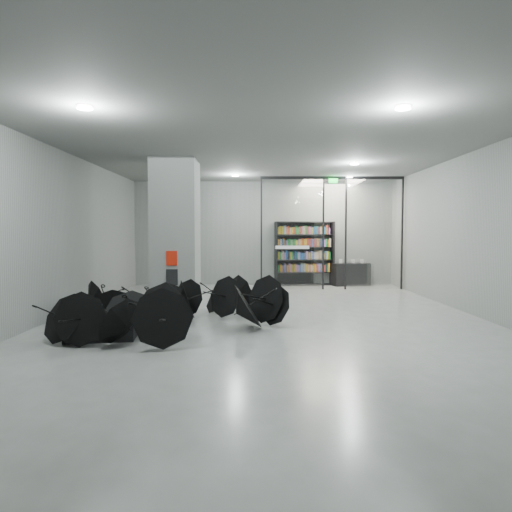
{
  "coord_description": "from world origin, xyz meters",
  "views": [
    {
      "loc": [
        -0.33,
        -9.94,
        2.0
      ],
      "look_at": [
        -0.3,
        1.5,
        1.4
      ],
      "focal_mm": 30.54,
      "sensor_mm": 36.0,
      "label": 1
    }
  ],
  "objects_px": {
    "bookshelf": "(304,253)",
    "umbrella_cluster": "(177,314)",
    "column": "(176,233)",
    "bench": "(101,329)",
    "shop_counter": "(350,274)"
  },
  "relations": [
    {
      "from": "bench",
      "to": "umbrella_cluster",
      "type": "xyz_separation_m",
      "value": [
        1.26,
        1.01,
        0.11
      ]
    },
    {
      "from": "column",
      "to": "shop_counter",
      "type": "relative_size",
      "value": 2.79
    },
    {
      "from": "shop_counter",
      "to": "umbrella_cluster",
      "type": "relative_size",
      "value": 0.26
    },
    {
      "from": "umbrella_cluster",
      "to": "shop_counter",
      "type": "bearing_deg",
      "value": 54.84
    },
    {
      "from": "bookshelf",
      "to": "umbrella_cluster",
      "type": "relative_size",
      "value": 0.45
    },
    {
      "from": "shop_counter",
      "to": "umbrella_cluster",
      "type": "bearing_deg",
      "value": -139.55
    },
    {
      "from": "bookshelf",
      "to": "umbrella_cluster",
      "type": "bearing_deg",
      "value": -124.58
    },
    {
      "from": "bookshelf",
      "to": "shop_counter",
      "type": "height_order",
      "value": "bookshelf"
    },
    {
      "from": "column",
      "to": "bookshelf",
      "type": "distance_m",
      "value": 6.3
    },
    {
      "from": "column",
      "to": "umbrella_cluster",
      "type": "xyz_separation_m",
      "value": [
        0.54,
        -2.86,
        -1.69
      ]
    },
    {
      "from": "bench",
      "to": "shop_counter",
      "type": "distance_m",
      "value": 10.76
    },
    {
      "from": "column",
      "to": "shop_counter",
      "type": "distance_m",
      "value": 7.63
    },
    {
      "from": "column",
      "to": "bench",
      "type": "distance_m",
      "value": 4.32
    },
    {
      "from": "column",
      "to": "bookshelf",
      "type": "relative_size",
      "value": 1.64
    },
    {
      "from": "bookshelf",
      "to": "bench",
      "type": "bearing_deg",
      "value": -128.73
    }
  ]
}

